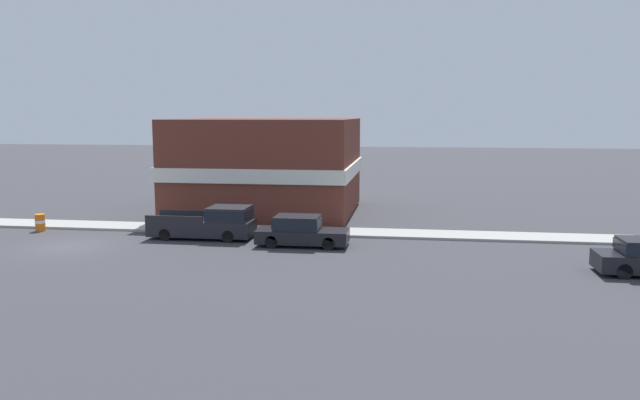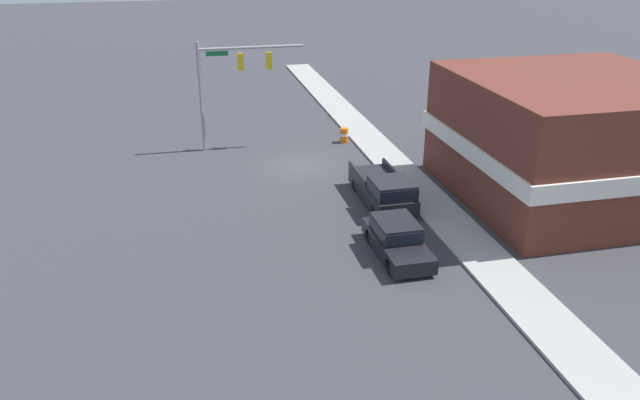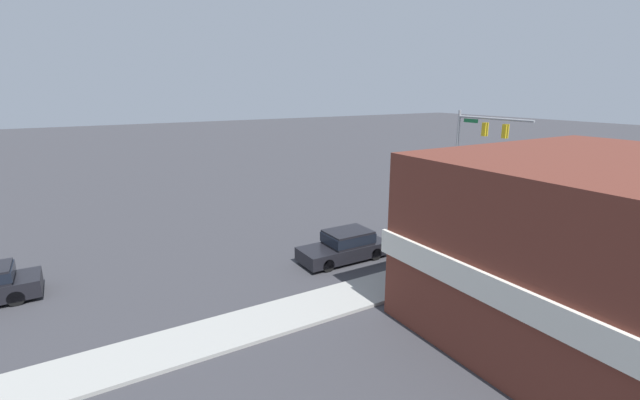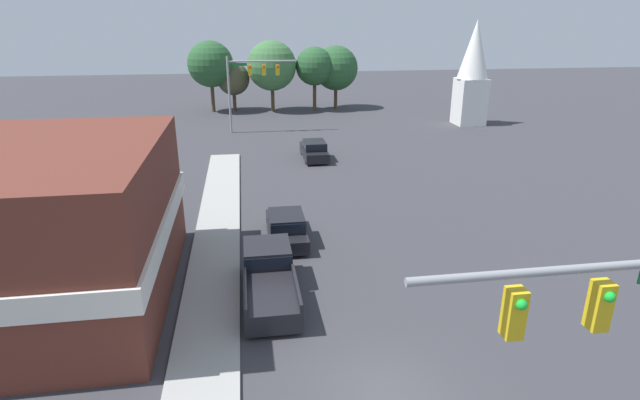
# 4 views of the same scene
# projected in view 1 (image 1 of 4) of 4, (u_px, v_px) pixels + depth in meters

# --- Properties ---
(ground_plane) EXTENTS (200.00, 200.00, 0.00)m
(ground_plane) POSITION_uv_depth(u_px,v_px,m) (67.00, 247.00, 32.41)
(ground_plane) COLOR #38383D
(sidewalk_curb) EXTENTS (2.40, 60.00, 0.14)m
(sidewalk_curb) POSITION_uv_depth(u_px,v_px,m) (118.00, 226.00, 37.99)
(sidewalk_curb) COLOR #9E9E99
(sidewalk_curb) RESTS_ON ground
(car_lead) EXTENTS (1.91, 4.78, 1.58)m
(car_lead) POSITION_uv_depth(u_px,v_px,m) (300.00, 230.00, 32.59)
(car_lead) COLOR black
(car_lead) RESTS_ON ground
(pickup_truck_parked) EXTENTS (2.12, 5.73, 1.80)m
(pickup_truck_parked) POSITION_uv_depth(u_px,v_px,m) (211.00, 222.00, 34.50)
(pickup_truck_parked) COLOR black
(pickup_truck_parked) RESTS_ON ground
(construction_barrel) EXTENTS (0.58, 0.58, 1.00)m
(construction_barrel) POSITION_uv_depth(u_px,v_px,m) (40.00, 222.00, 36.73)
(construction_barrel) COLOR orange
(construction_barrel) RESTS_ON ground
(corner_brick_building) EXTENTS (11.95, 12.26, 6.51)m
(corner_brick_building) POSITION_uv_depth(u_px,v_px,m) (268.00, 166.00, 43.83)
(corner_brick_building) COLOR brown
(corner_brick_building) RESTS_ON ground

